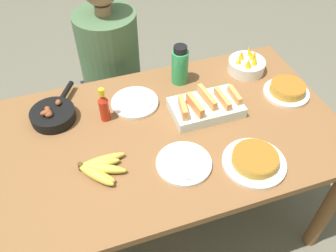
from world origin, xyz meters
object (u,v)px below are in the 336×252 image
Objects in this scene: frittata_plate_side at (255,161)px; person_figure at (114,85)px; melon_tray at (206,106)px; skillet at (54,114)px; empty_plate_near_front at (135,103)px; banana_bunch at (99,168)px; empty_plate_far_left at (184,164)px; fruit_bowl_mango at (247,65)px; hot_sauce_bottle at (104,106)px; frittata_plate_center at (287,90)px; water_bottle at (180,65)px.

frittata_plate_side is 1.07m from person_figure.
melon_tray is at bearing 100.69° from frittata_plate_side.
skillet is 1.34× the size of empty_plate_near_front.
banana_bunch is 0.68× the size of skillet.
banana_bunch is at bearing -129.34° from skillet.
frittata_plate_side is 0.28m from empty_plate_far_left.
frittata_plate_side is 0.61m from empty_plate_near_front.
melon_tray is 1.70× the size of fruit_bowl_mango.
skillet is 0.23m from hot_sauce_bottle.
frittata_plate_center is at bearing 10.29° from banana_bunch.
person_figure reaches higher than skillet.
empty_plate_far_left is 0.92m from person_figure.
melon_tray reaches higher than empty_plate_far_left.
banana_bunch is at bearing 166.68° from empty_plate_far_left.
person_figure is (-0.11, 0.88, -0.25)m from empty_plate_far_left.
empty_plate_near_front is 1.09× the size of water_bottle.
skillet is at bearing 165.17° from melon_tray.
banana_bunch is at bearing -161.12° from melon_tray.
hot_sauce_bottle is (-0.40, -0.15, -0.02)m from water_bottle.
person_figure reaches higher than melon_tray.
melon_tray is at bearing 18.88° from banana_bunch.
banana_bunch is at bearing -138.64° from water_bottle.
skillet is (-0.13, 0.35, 0.01)m from banana_bunch.
water_bottle reaches higher than empty_plate_near_front.
banana_bunch is 0.65m from water_bottle.
empty_plate_far_left is (-0.61, -0.25, -0.02)m from frittata_plate_center.
skillet is at bearing 177.02° from empty_plate_near_front.
melon_tray reaches higher than frittata_plate_side.
empty_plate_far_left is at bearing -108.17° from water_bottle.
person_figure is (0.12, 0.52, -0.32)m from hot_sauce_bottle.
empty_plate_near_front is at bearing 125.65° from frittata_plate_side.
melon_tray is at bearing 178.85° from frittata_plate_center.
hot_sauce_bottle reaches higher than melon_tray.
frittata_plate_side is 0.60m from water_bottle.
frittata_plate_center is 1.27× the size of hot_sauce_bottle.
water_bottle is (-0.35, 0.03, 0.06)m from fruit_bowl_mango.
fruit_bowl_mango is 1.09× the size of hot_sauce_bottle.
hot_sauce_bottle is (-0.24, 0.36, 0.07)m from empty_plate_far_left.
water_bottle reaches higher than frittata_plate_center.
fruit_bowl_mango is (0.32, 0.22, 0.01)m from melon_tray.
melon_tray is at bearing -145.35° from fruit_bowl_mango.
fruit_bowl_mango is 0.16× the size of person_figure.
fruit_bowl_mango is at bearing 113.50° from frittata_plate_center.
water_bottle is at bearing 41.36° from banana_bunch.
person_figure is at bearing -7.20° from skillet.
melon_tray is at bearing -28.03° from empty_plate_near_front.
frittata_plate_side is 0.61m from fruit_bowl_mango.
water_bottle is at bearing 174.96° from fruit_bowl_mango.
frittata_plate_side is (0.72, -0.51, -0.00)m from skillet.
frittata_plate_side is 0.21× the size of person_figure.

